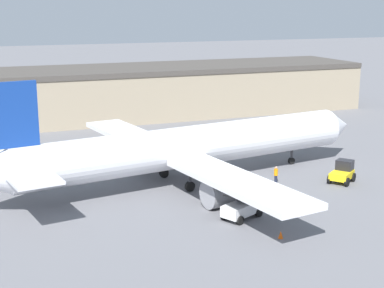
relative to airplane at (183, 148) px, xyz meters
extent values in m
plane|color=slate|center=(0.91, 0.15, -3.32)|extent=(400.00, 400.00, 0.00)
cube|color=gray|center=(5.46, 34.56, -0.02)|extent=(69.43, 14.19, 6.61)
cube|color=#47423D|center=(5.46, 34.56, 3.64)|extent=(69.43, 14.47, 0.70)
cylinder|color=white|center=(0.91, 0.15, 0.12)|extent=(33.76, 9.24, 3.78)
cone|color=white|center=(18.98, 3.16, 0.12)|extent=(3.59, 4.15, 3.71)
cube|color=white|center=(-2.34, 9.51, -0.55)|extent=(6.54, 16.20, 0.50)
cube|color=white|center=(0.86, -9.76, -0.55)|extent=(6.54, 16.20, 0.50)
cylinder|color=#939399|center=(-1.96, 7.18, -2.07)|extent=(3.02, 2.80, 2.40)
cylinder|color=#939399|center=(0.47, -7.43, -2.07)|extent=(3.02, 2.80, 2.40)
cube|color=navy|center=(-14.91, -2.48, 4.59)|extent=(3.63, 0.95, 5.17)
cube|color=white|center=(-15.59, 1.63, 0.49)|extent=(4.10, 5.04, 0.24)
cube|color=white|center=(-14.23, -6.58, 0.49)|extent=(4.10, 5.04, 0.24)
cylinder|color=#38383D|center=(12.85, 2.14, -2.55)|extent=(0.28, 0.28, 1.55)
cylinder|color=black|center=(12.85, 2.14, -2.97)|extent=(0.75, 0.46, 0.70)
cylinder|color=#38383D|center=(-0.34, -2.55, -2.55)|extent=(0.28, 0.28, 1.55)
cylinder|color=black|center=(-0.34, -2.55, -2.87)|extent=(0.95, 0.49, 0.90)
cylinder|color=#38383D|center=(-1.15, 2.30, -2.55)|extent=(0.28, 0.28, 1.55)
cylinder|color=black|center=(-1.15, 2.30, -2.87)|extent=(0.95, 0.49, 0.90)
cylinder|color=#1E2338|center=(7.93, -3.31, -2.93)|extent=(0.26, 0.26, 0.79)
cylinder|color=orange|center=(7.93, -3.31, -2.21)|extent=(0.36, 0.36, 0.63)
sphere|color=tan|center=(7.93, -3.31, -1.78)|extent=(0.23, 0.23, 0.23)
cube|color=yellow|center=(13.82, -5.27, -2.58)|extent=(3.08, 2.87, 0.66)
cube|color=black|center=(14.41, -4.84, -1.78)|extent=(1.80, 1.87, 0.94)
cylinder|color=black|center=(15.05, -5.39, -2.91)|extent=(0.83, 0.71, 0.83)
cylinder|color=black|center=(14.08, -4.07, -2.91)|extent=(0.83, 0.71, 0.83)
cylinder|color=black|center=(13.57, -6.47, -2.91)|extent=(0.83, 0.71, 0.83)
cylinder|color=black|center=(12.60, -5.15, -2.91)|extent=(0.83, 0.71, 0.83)
cube|color=silver|center=(0.95, -10.40, -2.53)|extent=(3.72, 2.85, 0.88)
cube|color=black|center=(1.80, -9.99, -1.47)|extent=(1.94, 1.90, 1.25)
cube|color=#333333|center=(0.40, -10.66, -1.49)|extent=(2.37, 1.88, 0.80)
cylinder|color=black|center=(2.35, -10.59, -2.97)|extent=(0.76, 0.56, 0.71)
cylinder|color=black|center=(1.68, -9.19, -2.97)|extent=(0.76, 0.56, 0.71)
cylinder|color=black|center=(0.21, -11.61, -2.97)|extent=(0.76, 0.56, 0.71)
cylinder|color=black|center=(-0.46, -10.21, -2.97)|extent=(0.76, 0.56, 0.71)
cone|color=#EF590F|center=(1.76, -15.06, -3.05)|extent=(0.36, 0.36, 0.55)
camera|label=1|loc=(-18.39, -49.27, 12.90)|focal=55.00mm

